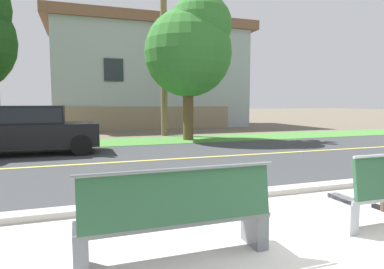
# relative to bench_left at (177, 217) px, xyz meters

# --- Properties ---
(ground_plane) EXTENTS (140.00, 140.00, 0.00)m
(ground_plane) POSITION_rel_bench_left_xyz_m (1.58, 7.48, -0.46)
(ground_plane) COLOR #665B4C
(sidewalk_pavement) EXTENTS (44.00, 3.60, 0.01)m
(sidewalk_pavement) POSITION_rel_bench_left_xyz_m (1.58, -0.12, -0.46)
(sidewalk_pavement) COLOR beige
(sidewalk_pavement) RESTS_ON ground_plane
(curb_edge) EXTENTS (44.00, 0.30, 0.11)m
(curb_edge) POSITION_rel_bench_left_xyz_m (1.58, 1.83, -0.41)
(curb_edge) COLOR #ADA89E
(curb_edge) RESTS_ON ground_plane
(street_asphalt) EXTENTS (52.00, 8.00, 0.01)m
(street_asphalt) POSITION_rel_bench_left_xyz_m (1.58, 5.98, -0.46)
(street_asphalt) COLOR #383A3D
(street_asphalt) RESTS_ON ground_plane
(road_centre_line) EXTENTS (48.00, 0.14, 0.01)m
(road_centre_line) POSITION_rel_bench_left_xyz_m (1.58, 5.98, -0.46)
(road_centre_line) COLOR #E0CC4C
(road_centre_line) RESTS_ON ground_plane
(far_verge_grass) EXTENTS (48.00, 2.80, 0.02)m
(far_verge_grass) POSITION_rel_bench_left_xyz_m (1.58, 10.75, -0.46)
(far_verge_grass) COLOR #478438
(far_verge_grass) RESTS_ON ground_plane
(bench_left) EXTENTS (2.03, 0.48, 1.01)m
(bench_left) POSITION_rel_bench_left_xyz_m (0.00, 0.00, 0.00)
(bench_left) COLOR slate
(bench_left) RESTS_ON ground_plane
(car_black_near) EXTENTS (4.30, 1.86, 1.54)m
(car_black_near) POSITION_rel_bench_left_xyz_m (-2.42, 8.38, 0.39)
(car_black_near) COLOR black
(car_black_near) RESTS_ON ground_plane
(shade_tree_centre) EXTENTS (3.76, 3.76, 6.21)m
(shade_tree_centre) POSITION_rel_bench_left_xyz_m (3.81, 10.53, 3.57)
(shade_tree_centre) COLOR brown
(shade_tree_centre) RESTS_ON ground_plane
(garden_wall) EXTENTS (13.00, 0.36, 1.40)m
(garden_wall) POSITION_rel_bench_left_xyz_m (1.91, 16.69, 0.24)
(garden_wall) COLOR gray
(garden_wall) RESTS_ON ground_plane
(house_across_street) EXTENTS (13.26, 6.91, 7.00)m
(house_across_street) POSITION_rel_bench_left_xyz_m (3.96, 19.89, 3.08)
(house_across_street) COLOR #A3ADB2
(house_across_street) RESTS_ON ground_plane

